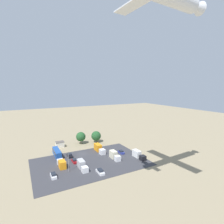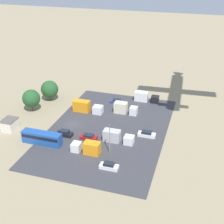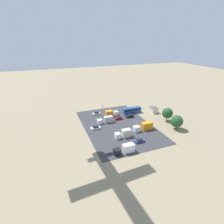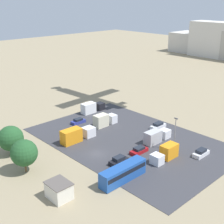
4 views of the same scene
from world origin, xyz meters
name	(u,v)px [view 4 (image 4 of 4)]	position (x,y,z in m)	size (l,w,h in m)	color
ground_plane	(97,154)	(0.00, 0.00, 0.00)	(400.00, 400.00, 0.00)	gray
parking_lot_surface	(129,140)	(0.00, 10.71, 0.04)	(48.73, 32.15, 0.08)	#38383D
shed_building	(59,190)	(7.93, -15.65, 1.57)	(4.48, 3.70, 3.13)	silver
bus	(123,172)	(11.80, -3.42, 1.82)	(2.53, 10.65, 3.23)	#1E4C9E
parked_car_0	(119,161)	(6.63, 0.55, 0.77)	(1.93, 4.38, 1.66)	black
parked_car_1	(201,153)	(16.86, 16.49, 0.74)	(1.85, 4.41, 1.59)	silver
parked_car_2	(139,150)	(6.31, 7.39, 0.68)	(1.91, 4.53, 1.43)	maroon
parked_car_3	(78,121)	(-17.45, 8.15, 0.67)	(1.84, 4.14, 1.43)	navy
parked_car_4	(158,126)	(0.26, 21.88, 0.73)	(1.95, 4.77, 1.55)	silver
parked_truck_0	(104,120)	(-11.25, 12.43, 1.64)	(2.48, 7.16, 3.41)	silver
parked_truck_1	(76,135)	(-8.62, 0.81, 1.68)	(2.57, 9.42, 3.49)	silver
parked_truck_2	(166,153)	(12.31, 9.44, 1.51)	(2.47, 7.26, 3.12)	silver
parked_truck_3	(156,136)	(5.25, 14.86, 1.50)	(2.40, 8.11, 3.11)	silver
parked_truck_4	(92,108)	(-21.76, 16.78, 1.53)	(2.40, 8.04, 3.18)	black
tree_near_shed	(11,138)	(-13.23, -13.99, 3.95)	(5.76, 5.76, 6.83)	brown
tree_apron_mid	(24,153)	(-4.21, -15.56, 4.32)	(5.51, 5.51, 7.08)	brown
light_pole_lot_centre	(175,132)	(10.73, 14.71, 4.44)	(0.90, 0.28, 7.86)	gray
horizon_terminal_block	(213,45)	(-48.79, 136.30, 6.08)	(52.92, 20.47, 12.16)	beige
horizon_parking_garage	(224,41)	(-38.77, 129.87, 10.09)	(39.99, 12.40, 20.18)	silver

